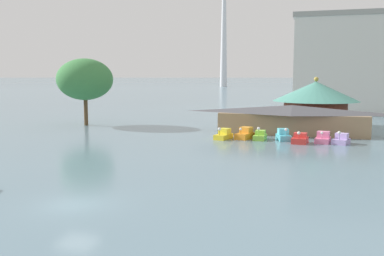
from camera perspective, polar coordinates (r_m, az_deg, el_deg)
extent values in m
plane|color=slate|center=(28.03, -15.13, -9.84)|extent=(2000.00, 2000.00, 0.00)
cube|color=yellow|center=(53.68, 4.21, -1.16)|extent=(2.11, 2.96, 0.62)
cube|color=yellow|center=(53.88, 4.38, -0.42)|extent=(1.51, 1.49, 0.70)
cylinder|color=yellow|center=(52.66, 3.67, -0.66)|extent=(0.14, 0.14, 0.59)
sphere|color=white|center=(52.60, 3.67, -0.13)|extent=(0.39, 0.39, 0.39)
cube|color=orange|center=(54.18, 7.06, -1.05)|extent=(2.34, 3.26, 0.75)
cube|color=gold|center=(54.41, 7.24, -0.24)|extent=(1.64, 1.65, 0.72)
cylinder|color=orange|center=(53.06, 6.50, -0.56)|extent=(0.14, 0.14, 0.45)
sphere|color=white|center=(53.01, 6.51, -0.15)|extent=(0.32, 0.32, 0.32)
cube|color=#8CCC3F|center=(53.70, 9.05, -1.22)|extent=(1.46, 2.68, 0.63)
cube|color=#A0E24F|center=(53.94, 9.12, -0.57)|extent=(1.20, 1.23, 0.52)
cylinder|color=#8CCC3F|center=(52.57, 8.87, -0.65)|extent=(0.14, 0.14, 0.73)
sphere|color=white|center=(52.50, 8.88, -0.06)|extent=(0.36, 0.36, 0.36)
cube|color=#4CB7CC|center=(53.79, 12.11, -1.24)|extent=(2.15, 2.92, 0.70)
cube|color=#5DCDE2|center=(54.01, 12.05, -0.45)|extent=(1.51, 1.49, 0.71)
cylinder|color=#4CB7CC|center=(52.70, 12.40, -0.71)|extent=(0.14, 0.14, 0.60)
sphere|color=white|center=(52.64, 12.41, -0.21)|extent=(0.33, 0.33, 0.33)
cube|color=red|center=(51.86, 14.19, -1.62)|extent=(1.96, 2.54, 0.69)
cube|color=#E8423C|center=(52.06, 14.26, -0.91)|extent=(1.56, 1.22, 0.54)
cylinder|color=red|center=(50.85, 14.04, -1.12)|extent=(0.14, 0.14, 0.48)
sphere|color=white|center=(50.79, 14.06, -0.65)|extent=(0.37, 0.37, 0.37)
cube|color=pink|center=(52.98, 17.03, -1.57)|extent=(1.95, 2.74, 0.61)
cube|color=pink|center=(53.19, 17.10, -0.82)|extent=(1.52, 1.32, 0.71)
cylinder|color=pink|center=(51.90, 16.91, -1.10)|extent=(0.14, 0.14, 0.54)
sphere|color=white|center=(51.84, 16.93, -0.63)|extent=(0.32, 0.32, 0.32)
cube|color=#B299D8|center=(52.81, 19.25, -1.70)|extent=(2.24, 2.73, 0.59)
cube|color=#C8ADF0|center=(53.01, 19.36, -0.99)|extent=(1.63, 1.42, 0.65)
cylinder|color=#B299D8|center=(51.82, 19.02, -1.15)|extent=(0.14, 0.14, 0.66)
sphere|color=white|center=(51.75, 19.05, -0.59)|extent=(0.37, 0.37, 0.37)
cube|color=#9E7F5B|center=(59.79, 13.21, 0.59)|extent=(19.57, 5.38, 2.81)
pyramid|color=#4C4C51|center=(59.60, 13.26, 2.46)|extent=(21.14, 6.18, 1.10)
cylinder|color=brown|center=(68.37, 16.08, 1.80)|extent=(9.49, 9.49, 3.99)
cone|color=teal|center=(68.15, 16.18, 4.72)|extent=(12.97, 12.97, 2.99)
sphere|color=#B7993D|center=(68.10, 16.24, 6.28)|extent=(0.70, 0.70, 0.70)
cylinder|color=brown|center=(69.85, -13.96, 1.99)|extent=(0.62, 0.62, 4.03)
ellipsoid|color=#3D7F42|center=(69.59, -14.09, 6.32)|extent=(8.77, 8.77, 6.51)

